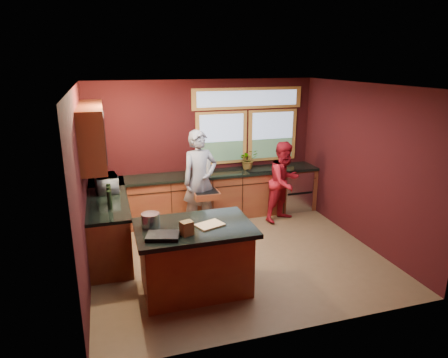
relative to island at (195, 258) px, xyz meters
name	(u,v)px	position (x,y,z in m)	size (l,w,h in m)	color
floor	(236,255)	(0.86, 0.79, -0.48)	(4.50, 4.50, 0.00)	brown
room_shell	(193,145)	(0.26, 1.11, 1.32)	(4.52, 4.02, 2.71)	black
back_counter	(219,194)	(1.05, 2.49, -0.01)	(4.50, 0.64, 0.93)	maroon
left_counter	(108,222)	(-1.09, 1.64, -0.01)	(0.64, 2.30, 0.93)	maroon
island	(195,258)	(0.00, 0.00, 0.00)	(1.55, 1.05, 0.95)	maroon
person_grey	(200,181)	(0.57, 2.04, 0.45)	(0.68, 0.45, 1.86)	slate
person_red	(284,182)	(2.22, 1.94, 0.31)	(0.77, 0.60, 1.58)	maroon
microwave	(107,183)	(-1.06, 1.88, 0.59)	(0.50, 0.34, 0.28)	#999999
potted_plant	(248,159)	(1.69, 2.54, 0.65)	(0.36, 0.32, 0.40)	#999999
paper_towel	(208,166)	(0.83, 2.49, 0.59)	(0.12, 0.12, 0.28)	white
cutting_board	(210,225)	(0.20, -0.05, 0.48)	(0.35, 0.25, 0.02)	tan
stock_pot	(151,220)	(-0.55, 0.15, 0.56)	(0.24, 0.24, 0.18)	#BABABF
paper_bag	(187,228)	(-0.15, -0.25, 0.56)	(0.15, 0.12, 0.18)	brown
black_tray	(163,236)	(-0.45, -0.25, 0.49)	(0.40, 0.28, 0.05)	black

